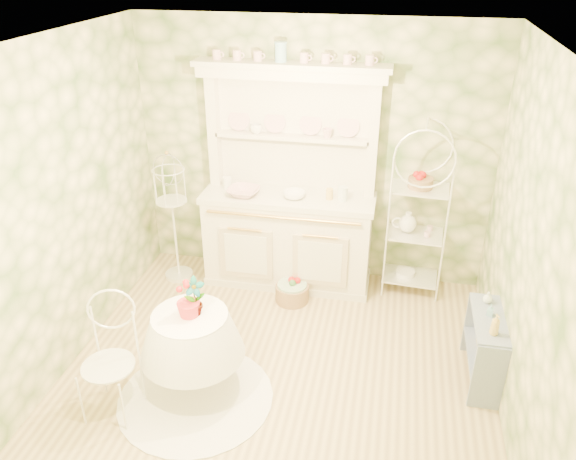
% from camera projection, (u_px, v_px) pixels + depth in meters
% --- Properties ---
extents(floor, '(3.60, 3.60, 0.00)m').
position_uv_depth(floor, '(277.00, 377.00, 4.76)').
color(floor, tan).
rests_on(floor, ground).
extents(ceiling, '(3.60, 3.60, 0.00)m').
position_uv_depth(ceiling, '(272.00, 47.00, 3.52)').
color(ceiling, white).
rests_on(ceiling, floor).
extents(wall_left, '(3.60, 3.60, 0.00)m').
position_uv_depth(wall_left, '(54.00, 216.00, 4.45)').
color(wall_left, beige).
rests_on(wall_left, floor).
extents(wall_right, '(3.60, 3.60, 0.00)m').
position_uv_depth(wall_right, '(532.00, 261.00, 3.83)').
color(wall_right, beige).
rests_on(wall_right, floor).
extents(wall_back, '(3.60, 3.60, 0.00)m').
position_uv_depth(wall_back, '(313.00, 155.00, 5.71)').
color(wall_back, beige).
rests_on(wall_back, floor).
extents(wall_front, '(3.60, 3.60, 0.00)m').
position_uv_depth(wall_front, '(191.00, 418.00, 2.57)').
color(wall_front, beige).
rests_on(wall_front, floor).
extents(kitchen_dresser, '(1.87, 0.61, 2.29)m').
position_uv_depth(kitchen_dresser, '(288.00, 182.00, 5.59)').
color(kitchen_dresser, white).
rests_on(kitchen_dresser, floor).
extents(bakers_rack, '(0.60, 0.45, 1.85)m').
position_uv_depth(bakers_rack, '(417.00, 209.00, 5.55)').
color(bakers_rack, white).
rests_on(bakers_rack, floor).
extents(side_shelf, '(0.31, 0.74, 0.63)m').
position_uv_depth(side_shelf, '(484.00, 348.00, 4.61)').
color(side_shelf, '#7C8CA7').
rests_on(side_shelf, floor).
extents(round_table, '(0.84, 0.84, 0.72)m').
position_uv_depth(round_table, '(193.00, 351.00, 4.51)').
color(round_table, white).
rests_on(round_table, floor).
extents(cafe_chair, '(0.54, 0.54, 0.93)m').
position_uv_depth(cafe_chair, '(108.00, 364.00, 4.21)').
color(cafe_chair, white).
rests_on(cafe_chair, floor).
extents(birdcage_stand, '(0.35, 0.35, 1.42)m').
position_uv_depth(birdcage_stand, '(173.00, 218.00, 5.86)').
color(birdcage_stand, white).
rests_on(birdcage_stand, floor).
extents(floor_basket, '(0.48, 0.48, 0.25)m').
position_uv_depth(floor_basket, '(292.00, 290.00, 5.71)').
color(floor_basket, '#9C7A52').
rests_on(floor_basket, floor).
extents(lace_rug, '(1.35, 1.35, 0.01)m').
position_uv_depth(lace_rug, '(196.00, 397.00, 4.54)').
color(lace_rug, white).
rests_on(lace_rug, floor).
extents(bowl_floral, '(0.35, 0.35, 0.08)m').
position_uv_depth(bowl_floral, '(244.00, 195.00, 5.64)').
color(bowl_floral, white).
rests_on(bowl_floral, kitchen_dresser).
extents(bowl_white, '(0.29, 0.29, 0.07)m').
position_uv_depth(bowl_white, '(294.00, 197.00, 5.58)').
color(bowl_white, white).
rests_on(bowl_white, kitchen_dresser).
extents(cup_left, '(0.13, 0.13, 0.09)m').
position_uv_depth(cup_left, '(256.00, 130.00, 5.58)').
color(cup_left, white).
rests_on(cup_left, kitchen_dresser).
extents(cup_right, '(0.13, 0.13, 0.09)m').
position_uv_depth(cup_right, '(327.00, 135.00, 5.46)').
color(cup_right, white).
rests_on(cup_right, kitchen_dresser).
extents(potted_geranium, '(0.20, 0.17, 0.32)m').
position_uv_depth(potted_geranium, '(195.00, 300.00, 4.29)').
color(potted_geranium, '#3F7238').
rests_on(potted_geranium, round_table).
extents(bottle_amber, '(0.09, 0.09, 0.18)m').
position_uv_depth(bottle_amber, '(495.00, 327.00, 4.26)').
color(bottle_amber, tan).
rests_on(bottle_amber, side_shelf).
extents(bottle_blue, '(0.06, 0.06, 0.10)m').
position_uv_depth(bottle_blue, '(490.00, 311.00, 4.49)').
color(bottle_blue, '#85BDD0').
rests_on(bottle_blue, side_shelf).
extents(bottle_glass, '(0.10, 0.10, 0.10)m').
position_uv_depth(bottle_glass, '(488.00, 299.00, 4.65)').
color(bottle_glass, silver).
rests_on(bottle_glass, side_shelf).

